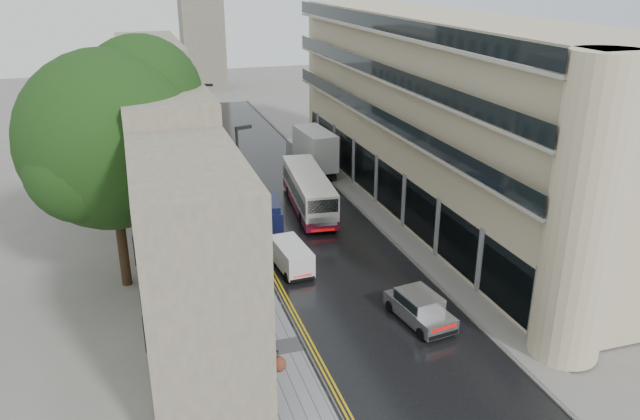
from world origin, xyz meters
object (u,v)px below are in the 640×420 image
navy_van (258,223)px  lamp_post_near (240,202)px  silver_hatchback (422,325)px  lamp_post_far (205,138)px  white_van (287,268)px  cream_bus (301,206)px  white_lorry (308,157)px  tree_near (113,170)px  pedestrian (236,251)px  tree_far (118,127)px

navy_van → lamp_post_near: lamp_post_near is taller
silver_hatchback → lamp_post_far: lamp_post_far is taller
silver_hatchback → lamp_post_near: bearing=117.6°
white_van → silver_hatchback: bearing=-63.1°
cream_bus → white_lorry: white_lorry is taller
cream_bus → white_van: bearing=-105.8°
navy_van → lamp_post_far: bearing=108.2°
silver_hatchback → white_van: white_van is taller
silver_hatchback → navy_van: navy_van is taller
white_lorry → tree_near: bearing=-139.4°
silver_hatchback → tree_near: bearing=135.1°
silver_hatchback → white_van: (-4.78, 7.85, 0.07)m
pedestrian → lamp_post_near: size_ratio=0.23×
white_lorry → lamp_post_far: (-8.62, -0.17, 2.39)m
tree_far → lamp_post_near: size_ratio=1.42×
navy_van → white_lorry: bearing=66.9°
navy_van → pedestrian: bearing=-109.9°
lamp_post_near → lamp_post_far: size_ratio=1.02×
cream_bus → navy_van: (-3.47, -1.43, -0.28)m
tree_near → lamp_post_far: bearing=65.5°
white_lorry → navy_van: 12.93m
lamp_post_far → silver_hatchback: bearing=-53.1°
tree_far → lamp_post_near: 15.07m
tree_near → pedestrian: (6.45, 0.09, -5.82)m
white_van → pedestrian: 3.62m
lamp_post_near → lamp_post_far: lamp_post_near is taller
tree_near → cream_bus: size_ratio=1.35×
navy_van → tree_near: bearing=-145.9°
navy_van → lamp_post_near: (-1.91, -4.64, 3.36)m
silver_hatchback → lamp_post_far: 26.48m
white_lorry → pedestrian: (-8.96, -15.01, -0.89)m
tree_far → silver_hatchback: size_ratio=2.96×
white_van → navy_van: size_ratio=0.86×
cream_bus → navy_van: size_ratio=2.34×
tree_far → lamp_post_far: size_ratio=1.45×
tree_near → silver_hatchback: tree_near is taller
tree_far → lamp_post_far: bearing=16.5°
cream_bus → white_van: (-3.17, -8.08, -0.55)m
white_van → navy_van: bearing=88.1°
silver_hatchback → navy_van: (-5.08, 14.50, 0.33)m
tree_near → cream_bus: bearing=24.6°
tree_near → white_van: (8.92, -2.53, -6.07)m
white_van → lamp_post_far: size_ratio=0.44×
tree_far → white_lorry: 15.82m
silver_hatchback → pedestrian: (-7.26, 10.47, 0.32)m
lamp_post_far → tree_near: bearing=-92.9°
white_lorry → pedestrian: size_ratio=3.77×
tree_far → pedestrian: 15.18m
pedestrian → cream_bus: bearing=-136.3°
silver_hatchback → white_van: bearing=113.6°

